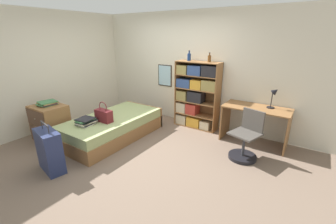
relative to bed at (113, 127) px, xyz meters
The scene contains 15 objects.
ground_plane 0.71m from the bed, ahead, with size 14.00×14.00×0.00m, color #756051.
wall_back 2.14m from the bed, 68.75° to the left, with size 10.00×0.09×2.60m.
wall_left 1.94m from the bed, behind, with size 0.06×10.00×2.60m.
bed is the anchor object (origin of this frame).
handbag 0.47m from the bed, 73.76° to the right, with size 0.35×0.16×0.40m.
book_stack_on_bed 0.66m from the bed, 98.10° to the right, with size 0.33×0.37×0.12m.
suitcase 1.44m from the bed, 85.71° to the right, with size 0.58×0.35×0.81m.
dresser 1.27m from the bed, 140.26° to the right, with size 0.67×0.56×0.73m.
magazine_pile_on_dresser 1.38m from the bed, 142.53° to the right, with size 0.33×0.36×0.08m.
bookcase 1.96m from the bed, 52.29° to the left, with size 1.01×0.35×1.52m.
bottle_green 2.25m from the bed, 56.90° to the left, with size 0.08×0.08×0.23m.
bottle_brown 2.50m from the bed, 46.81° to the left, with size 0.07×0.07×0.20m.
desk 2.91m from the bed, 28.42° to the left, with size 1.24×0.59×0.75m.
desk_lamp 3.27m from the bed, 27.97° to the left, with size 0.19×0.14×0.41m.
desk_chair 2.66m from the bed, 14.91° to the left, with size 0.55×0.55×0.86m.
Camera 1 is at (2.74, -2.98, 2.09)m, focal length 24.00 mm.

